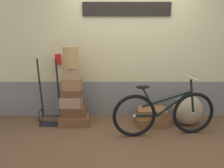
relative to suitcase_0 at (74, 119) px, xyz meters
name	(u,v)px	position (x,y,z in m)	size (l,w,h in m)	color
ground	(129,133)	(1.01, -0.34, -0.11)	(8.71, 5.20, 0.06)	brown
station_building	(127,57)	(1.02, 0.50, 1.11)	(6.71, 0.74, 2.38)	slate
suitcase_0	(74,119)	(0.00, 0.00, 0.00)	(0.55, 0.44, 0.17)	brown
suitcase_1	(73,110)	(0.00, 0.03, 0.17)	(0.45, 0.39, 0.18)	brown
suitcase_2	(70,102)	(-0.05, -0.02, 0.35)	(0.37, 0.32, 0.18)	#937051
suitcase_3	(71,93)	(-0.03, 0.03, 0.50)	(0.34, 0.27, 0.13)	brown
suitcase_4	(72,84)	(-0.02, 0.02, 0.67)	(0.34, 0.25, 0.21)	olive
suitcase_5	(70,73)	(-0.03, 0.02, 0.87)	(0.29, 0.24, 0.20)	#9E754C
suitcase_6	(150,120)	(1.42, -0.03, 0.00)	(0.56, 0.43, 0.16)	brown
suitcase_7	(151,112)	(1.43, -0.02, 0.15)	(0.51, 0.38, 0.14)	brown
wicker_basket	(70,57)	(-0.03, 0.00, 1.16)	(0.27, 0.27, 0.37)	#A8844C
luggage_trolley	(49,108)	(-0.46, 0.04, 0.21)	(0.41, 0.35, 1.22)	black
burlap_sack	(186,110)	(2.08, -0.03, 0.19)	(0.53, 0.45, 0.56)	#9E8966
bicycle	(163,113)	(1.55, -0.47, 0.29)	(1.71, 0.46, 0.97)	black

